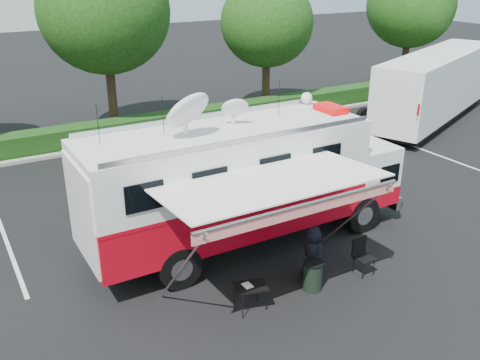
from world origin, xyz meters
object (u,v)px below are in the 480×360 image
object	(u,v)px
semi_trailer	(436,86)
command_truck	(246,181)
trash_bin	(313,275)
folding_table	(250,287)

from	to	relation	value
semi_trailer	command_truck	bearing A→B (deg)	-157.32
command_truck	trash_bin	size ratio (longest dim) A/B	12.26
folding_table	semi_trailer	world-z (taller)	semi_trailer
command_truck	folding_table	size ratio (longest dim) A/B	10.54
trash_bin	command_truck	bearing A→B (deg)	94.34
command_truck	semi_trailer	distance (m)	17.10
command_truck	semi_trailer	xyz separation A→B (m)	(15.77, 6.59, -0.13)
folding_table	semi_trailer	size ratio (longest dim) A/B	0.08
command_truck	trash_bin	bearing A→B (deg)	-85.66
semi_trailer	folding_table	bearing A→B (deg)	-151.16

